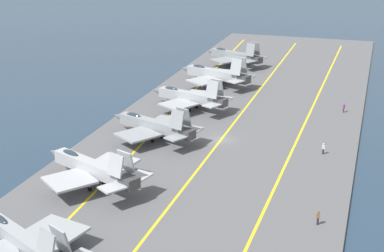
% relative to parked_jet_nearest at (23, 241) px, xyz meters
% --- Properties ---
extents(ground_plane, '(2000.00, 2000.00, 0.00)m').
position_rel_parked_jet_nearest_xyz_m(ground_plane, '(39.34, -9.66, -2.72)').
color(ground_plane, '#23384C').
extents(carrier_deck, '(176.07, 40.81, 0.40)m').
position_rel_parked_jet_nearest_xyz_m(carrier_deck, '(39.34, -9.66, -2.52)').
color(carrier_deck, '#565659').
rests_on(carrier_deck, ground).
extents(deck_stripe_foul_line, '(158.46, 2.39, 0.01)m').
position_rel_parked_jet_nearest_xyz_m(deck_stripe_foul_line, '(39.34, -20.89, -2.31)').
color(deck_stripe_foul_line, yellow).
rests_on(deck_stripe_foul_line, carrier_deck).
extents(deck_stripe_centerline, '(158.47, 0.36, 0.01)m').
position_rel_parked_jet_nearest_xyz_m(deck_stripe_centerline, '(39.34, -9.66, -2.31)').
color(deck_stripe_centerline, yellow).
rests_on(deck_stripe_centerline, carrier_deck).
extents(deck_stripe_edge_line, '(158.33, 7.38, 0.01)m').
position_rel_parked_jet_nearest_xyz_m(deck_stripe_edge_line, '(39.34, 1.56, -2.31)').
color(deck_stripe_edge_line, yellow).
rests_on(deck_stripe_edge_line, carrier_deck).
extents(parked_jet_nearest, '(13.42, 17.08, 5.90)m').
position_rel_parked_jet_nearest_xyz_m(parked_jet_nearest, '(0.00, 0.00, 0.00)').
color(parked_jet_nearest, '#93999E').
rests_on(parked_jet_nearest, carrier_deck).
extents(parked_jet_second, '(13.29, 16.56, 6.13)m').
position_rel_parked_jet_nearest_xyz_m(parked_jet_second, '(17.86, 1.53, 0.30)').
color(parked_jet_second, '#A8AAAF').
rests_on(parked_jet_second, carrier_deck).
extents(parked_jet_third, '(13.27, 16.03, 6.00)m').
position_rel_parked_jet_nearest_xyz_m(parked_jet_third, '(36.07, 0.31, 0.03)').
color(parked_jet_third, gray).
rests_on(parked_jet_third, carrier_deck).
extents(parked_jet_fourth, '(12.95, 15.80, 6.26)m').
position_rel_parked_jet_nearest_xyz_m(parked_jet_fourth, '(52.38, -0.25, 0.06)').
color(parked_jet_fourth, '#9EA3A8').
rests_on(parked_jet_fourth, carrier_deck).
extents(parked_jet_fifth, '(13.93, 16.75, 6.56)m').
position_rel_parked_jet_nearest_xyz_m(parked_jet_fifth, '(69.34, -0.24, 0.08)').
color(parked_jet_fifth, '#9EA3A8').
rests_on(parked_jet_fifth, carrier_deck).
extents(parked_jet_sixth, '(12.54, 16.00, 6.01)m').
position_rel_parked_jet_nearest_xyz_m(parked_jet_sixth, '(88.05, 0.42, -0.08)').
color(parked_jet_sixth, gray).
rests_on(parked_jet_sixth, carrier_deck).
extents(crew_brown_vest, '(0.30, 0.41, 1.75)m').
position_rel_parked_jet_nearest_xyz_m(crew_brown_vest, '(16.59, -26.96, -1.36)').
color(crew_brown_vest, '#232328').
rests_on(crew_brown_vest, carrier_deck).
extents(crew_purple_vest, '(0.45, 0.45, 1.71)m').
position_rel_parked_jet_nearest_xyz_m(crew_purple_vest, '(59.04, -26.71, -1.38)').
color(crew_purple_vest, '#383328').
rests_on(crew_purple_vest, carrier_deck).
extents(crew_white_vest, '(0.34, 0.43, 1.68)m').
position_rel_parked_jet_nearest_xyz_m(crew_white_vest, '(38.06, -25.33, -1.40)').
color(crew_white_vest, '#232328').
rests_on(crew_white_vest, carrier_deck).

